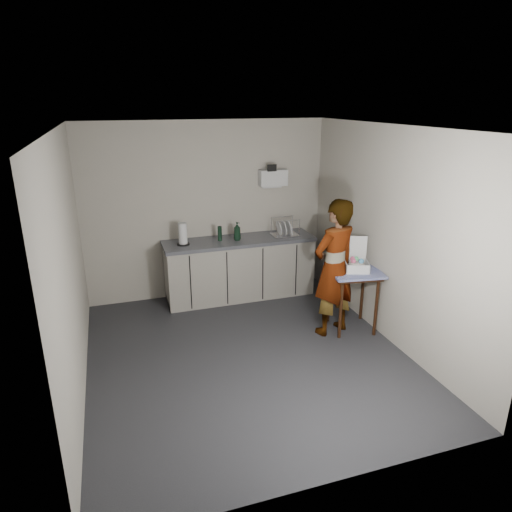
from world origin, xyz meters
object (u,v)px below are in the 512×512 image
object	(u,v)px
kitchen_counter	(240,270)
soda_can	(238,234)
bakery_box	(356,263)
side_table	(354,277)
soap_bottle	(237,231)
standing_man	(334,268)
dark_bottle	(220,234)
paper_towel	(183,234)
dish_rack	(284,232)

from	to	relation	value
kitchen_counter	soda_can	xyz separation A→B (m)	(-0.00, 0.04, 0.55)
kitchen_counter	bakery_box	xyz separation A→B (m)	(1.11, -1.46, 0.48)
side_table	bakery_box	bearing A→B (deg)	-25.73
bakery_box	soap_bottle	bearing A→B (deg)	148.80
standing_man	soda_can	bearing A→B (deg)	-78.93
kitchen_counter	dark_bottle	xyz separation A→B (m)	(-0.29, 0.02, 0.59)
dark_bottle	paper_towel	bearing A→B (deg)	-177.32
dark_bottle	dish_rack	distance (m)	0.99
standing_man	soap_bottle	xyz separation A→B (m)	(-0.85, 1.41, 0.17)
soda_can	dark_bottle	size ratio (longest dim) A/B	0.60
standing_man	dish_rack	size ratio (longest dim) A/B	4.49
standing_man	dark_bottle	world-z (taller)	standing_man
standing_man	bakery_box	size ratio (longest dim) A/B	4.31
soap_bottle	dark_bottle	distance (m)	0.25
paper_towel	soda_can	bearing A→B (deg)	3.25
standing_man	paper_towel	distance (m)	2.19
soap_bottle	dark_bottle	size ratio (longest dim) A/B	1.28
standing_man	bakery_box	xyz separation A→B (m)	(0.30, -0.01, 0.03)
side_table	dish_rack	xyz separation A→B (m)	(-0.40, 1.41, 0.26)
paper_towel	soap_bottle	bearing A→B (deg)	-2.46
paper_towel	bakery_box	bearing A→B (deg)	-36.74
kitchen_counter	standing_man	size ratio (longest dim) A/B	1.28
soap_bottle	bakery_box	world-z (taller)	bakery_box
standing_man	soap_bottle	bearing A→B (deg)	-76.42
kitchen_counter	bakery_box	distance (m)	1.90
kitchen_counter	standing_man	xyz separation A→B (m)	(0.81, -1.45, 0.45)
soda_can	bakery_box	size ratio (longest dim) A/B	0.31
kitchen_counter	bakery_box	world-z (taller)	bakery_box
kitchen_counter	bakery_box	bearing A→B (deg)	-52.57
kitchen_counter	side_table	bearing A→B (deg)	-52.74
side_table	dish_rack	world-z (taller)	dish_rack
soap_bottle	soda_can	distance (m)	0.11
standing_man	bakery_box	bearing A→B (deg)	161.53
soda_can	dark_bottle	xyz separation A→B (m)	(-0.28, -0.02, 0.04)
kitchen_counter	dish_rack	size ratio (longest dim) A/B	5.74
side_table	dark_bottle	world-z (taller)	dark_bottle
standing_man	paper_towel	bearing A→B (deg)	-58.93
side_table	paper_towel	distance (m)	2.43
paper_towel	standing_man	bearing A→B (deg)	-41.41
dish_rack	bakery_box	bearing A→B (deg)	-73.71
kitchen_counter	paper_towel	bearing A→B (deg)	-179.63
paper_towel	bakery_box	xyz separation A→B (m)	(1.94, -1.45, -0.15)
standing_man	paper_towel	size ratio (longest dim) A/B	5.55
dish_rack	side_table	bearing A→B (deg)	-74.13
side_table	bakery_box	xyz separation A→B (m)	(0.01, -0.01, 0.20)
side_table	bakery_box	size ratio (longest dim) A/B	2.01
standing_man	soap_bottle	world-z (taller)	standing_man
dark_bottle	paper_towel	world-z (taller)	paper_towel
soda_can	bakery_box	world-z (taller)	bakery_box
standing_man	soap_bottle	size ratio (longest dim) A/B	6.46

